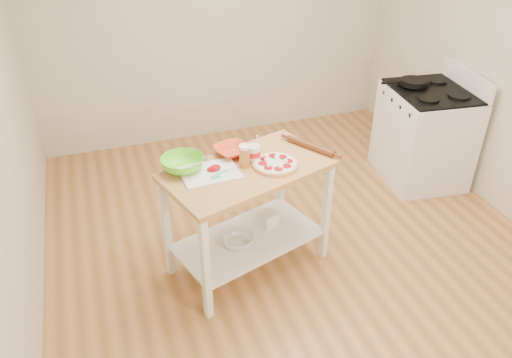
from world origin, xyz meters
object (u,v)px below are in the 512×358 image
object	(u,v)px
rolling_pin	(311,146)
shelf_glass_bowl	(238,241)
gas_stove	(424,135)
pizza	(275,164)
knife	(193,168)
cutting_board	(209,172)
green_bowl	(183,164)
yogurt_tub	(254,153)
spatula	(220,174)
shelf_bin	(268,219)
prep_island	(248,197)
orange_bowl	(232,150)
beer_pint	(245,156)
skillet	(413,82)

from	to	relation	value
rolling_pin	shelf_glass_bowl	bearing A→B (deg)	-165.96
gas_stove	pizza	distance (m)	2.06
knife	rolling_pin	bearing A→B (deg)	-36.64
pizza	cutting_board	world-z (taller)	pizza
cutting_board	shelf_glass_bowl	bearing A→B (deg)	-24.86
green_bowl	yogurt_tub	bearing A→B (deg)	-4.23
spatula	gas_stove	bearing A→B (deg)	0.91
shelf_bin	gas_stove	bearing A→B (deg)	18.06
prep_island	orange_bowl	xyz separation A→B (m)	(-0.05, 0.23, 0.28)
knife	beer_pint	size ratio (longest dim) A/B	1.36
yogurt_tub	rolling_pin	xyz separation A→B (m)	(0.46, 0.02, -0.04)
cutting_board	knife	xyz separation A→B (m)	(-0.10, 0.08, 0.01)
cutting_board	orange_bowl	bearing A→B (deg)	39.20
pizza	orange_bowl	size ratio (longest dim) A/B	1.31
shelf_bin	beer_pint	bearing A→B (deg)	-161.83
cutting_board	spatula	size ratio (longest dim) A/B	2.90
gas_stove	skillet	distance (m)	0.54
pizza	rolling_pin	distance (m)	0.37
gas_stove	orange_bowl	distance (m)	2.22
skillet	yogurt_tub	size ratio (longest dim) A/B	2.13
spatula	green_bowl	xyz separation A→B (m)	(-0.22, 0.17, 0.03)
cutting_board	prep_island	bearing A→B (deg)	-6.95
skillet	cutting_board	bearing A→B (deg)	-143.59
spatula	shelf_bin	world-z (taller)	spatula
cutting_board	orange_bowl	size ratio (longest dim) A/B	1.62
cutting_board	gas_stove	bearing A→B (deg)	13.76
orange_bowl	prep_island	bearing A→B (deg)	-78.55
pizza	shelf_bin	distance (m)	0.61
pizza	beer_pint	xyz separation A→B (m)	(-0.21, 0.07, 0.07)
yogurt_tub	orange_bowl	bearing A→B (deg)	131.32
cutting_board	beer_pint	distance (m)	0.28
yogurt_tub	shelf_bin	world-z (taller)	yogurt_tub
pizza	shelf_glass_bowl	bearing A→B (deg)	-176.82
knife	shelf_glass_bowl	size ratio (longest dim) A/B	0.93
orange_bowl	beer_pint	distance (m)	0.20
rolling_pin	orange_bowl	bearing A→B (deg)	168.53
cutting_board	shelf_glass_bowl	xyz separation A→B (m)	(0.18, -0.07, -0.61)
cutting_board	green_bowl	size ratio (longest dim) A/B	1.35
prep_island	spatula	bearing A→B (deg)	-169.17
beer_pint	shelf_bin	bearing A→B (deg)	18.17
gas_stove	shelf_glass_bowl	xyz separation A→B (m)	(-2.17, -0.77, -0.18)
gas_stove	skillet	bearing A→B (deg)	133.66
prep_island	beer_pint	xyz separation A→B (m)	(-0.01, 0.03, 0.33)
beer_pint	shelf_glass_bowl	size ratio (longest dim) A/B	0.69
prep_island	skillet	bearing A→B (deg)	24.06
yogurt_tub	shelf_bin	size ratio (longest dim) A/B	1.77
orange_bowl	shelf_glass_bowl	world-z (taller)	orange_bowl
gas_stove	skillet	world-z (taller)	gas_stove
green_bowl	skillet	bearing A→B (deg)	17.28
gas_stove	green_bowl	world-z (taller)	gas_stove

